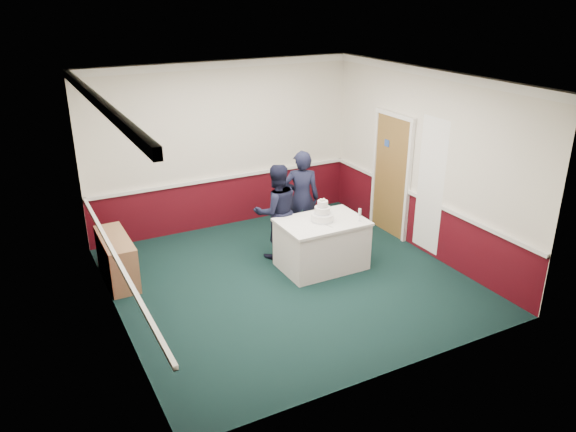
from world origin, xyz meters
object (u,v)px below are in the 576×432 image
cake_table (322,244)px  person_man (276,212)px  sideboard (117,259)px  cake_knife (327,226)px  champagne_flute (360,213)px  person_woman (301,198)px  wedding_cake (322,214)px

cake_table → person_man: (-0.45, 0.68, 0.39)m
sideboard → cake_knife: 3.21m
sideboard → champagne_flute: bearing=-21.4°
cake_table → person_woman: (0.15, 0.93, 0.43)m
champagne_flute → sideboard: bearing=158.6°
sideboard → person_woman: bearing=-2.6°
cake_table → person_man: 0.90m
wedding_cake → person_man: bearing=123.4°
wedding_cake → cake_knife: bearing=-98.5°
cake_table → cake_knife: size_ratio=6.00×
sideboard → champagne_flute: (3.44, -1.35, 0.58)m
cake_table → person_man: size_ratio=0.84×
wedding_cake → sideboard: bearing=160.1°
wedding_cake → champagne_flute: bearing=-29.2°
cake_knife → person_woman: size_ratio=0.13×
cake_table → cake_knife: bearing=-98.5°
sideboard → person_man: size_ratio=0.76×
wedding_cake → cake_knife: wedding_cake is taller
wedding_cake → champagne_flute: (0.50, -0.28, 0.03)m
cake_knife → person_man: bearing=96.5°
sideboard → cake_table: cake_table is taller
wedding_cake → person_woman: size_ratio=0.22×
sideboard → wedding_cake: bearing=-19.9°
person_man → person_woman: (0.60, 0.25, 0.04)m
cake_table → person_woman: size_ratio=0.79×
wedding_cake → person_woman: (0.15, 0.93, -0.07)m
cake_table → champagne_flute: size_ratio=6.44×
cake_knife → person_man: person_man is taller
cake_table → person_man: person_man is taller
champagne_flute → person_woman: bearing=106.3°
champagne_flute → person_man: size_ratio=0.13×
person_woman → person_man: bearing=48.6°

